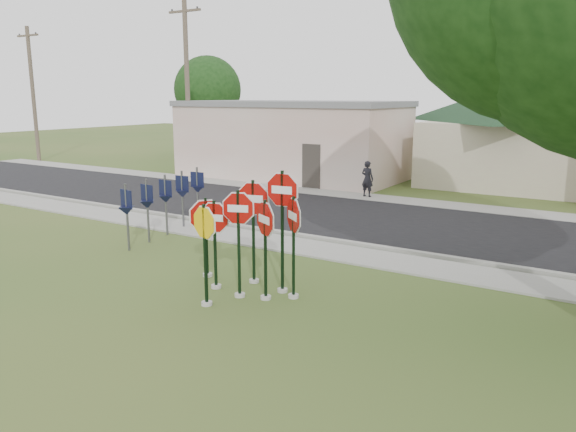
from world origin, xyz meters
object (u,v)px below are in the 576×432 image
Objects in this scene: utility_pole_near at (187,87)px; pedestrian at (367,179)px; stop_sign_center at (239,229)px; stop_sign_left at (215,234)px; stop_sign_yellow at (205,243)px.

pedestrian is at bearing -4.68° from utility_pole_near.
stop_sign_center is at bearing 109.60° from pedestrian.
stop_sign_center is 0.27× the size of utility_pole_near.
stop_sign_center is 1.60× the size of pedestrian.
stop_sign_left is 0.23× the size of utility_pole_near.
stop_sign_center is 1.09× the size of stop_sign_yellow.
utility_pole_near is 12.06m from pedestrian.
stop_sign_yellow is 0.25× the size of utility_pole_near.
stop_sign_left is at bearing 168.33° from stop_sign_center.
stop_sign_center reaches higher than pedestrian.
stop_sign_left is at bearing 118.91° from stop_sign_yellow.
stop_sign_yellow reaches higher than pedestrian.
utility_pole_near reaches higher than stop_sign_left.
stop_sign_yellow is at bearing -47.08° from utility_pole_near.
utility_pole_near is at bearing 2.80° from pedestrian.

